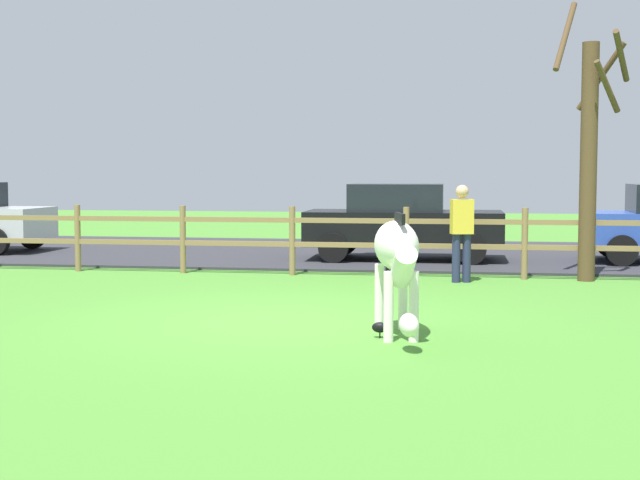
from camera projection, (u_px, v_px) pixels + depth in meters
ground_plane at (278, 321)px, 11.35m from camera, size 60.00×60.00×0.00m
parking_asphalt at (363, 253)px, 20.50m from camera, size 28.00×7.40×0.05m
paddock_fence at (292, 236)px, 16.34m from camera, size 20.53×0.11×1.24m
bare_tree at (589, 149)px, 15.37m from camera, size 1.34×1.32×4.80m
zebra at (397, 255)px, 10.23m from camera, size 0.74×1.91×1.41m
crow_on_grass at (381, 327)px, 10.22m from camera, size 0.22×0.10×0.20m
parked_car_black at (402, 221)px, 18.71m from camera, size 4.03×1.94×1.56m
visitor_right_of_tree at (462, 229)px, 15.26m from camera, size 0.40×0.30×1.64m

